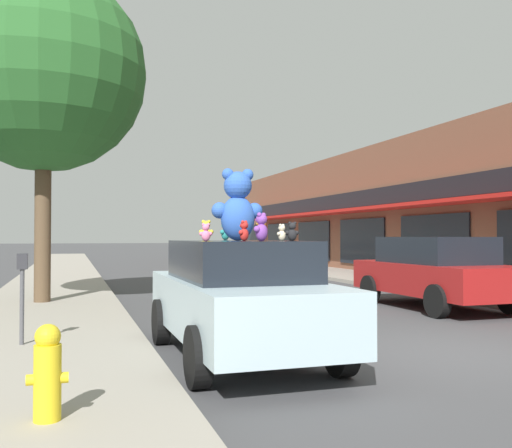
# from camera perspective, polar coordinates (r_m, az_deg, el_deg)

# --- Properties ---
(ground_plane) EXTENTS (260.00, 260.00, 0.00)m
(ground_plane) POSITION_cam_1_polar(r_m,az_deg,el_deg) (8.60, 19.14, -12.12)
(ground_plane) COLOR #424244
(sidewalk_near) EXTENTS (3.02, 90.00, 0.12)m
(sidewalk_near) POSITION_cam_1_polar(r_m,az_deg,el_deg) (6.93, -21.83, -14.26)
(sidewalk_near) COLOR gray
(sidewalk_near) RESTS_ON ground_plane
(plush_art_car) EXTENTS (1.89, 4.27, 1.57)m
(plush_art_car) POSITION_cam_1_polar(r_m,az_deg,el_deg) (7.70, -1.71, -7.21)
(plush_art_car) COLOR #ADC6D1
(plush_art_car) RESTS_ON ground_plane
(teddy_bear_giant) EXTENTS (0.73, 0.45, 0.99)m
(teddy_bear_giant) POSITION_cam_1_polar(r_m,az_deg,el_deg) (7.86, -1.85, 1.82)
(teddy_bear_giant) COLOR blue
(teddy_bear_giant) RESTS_ON plush_art_car
(teddy_bear_red) EXTENTS (0.18, 0.17, 0.26)m
(teddy_bear_red) POSITION_cam_1_polar(r_m,az_deg,el_deg) (7.09, -1.20, -0.72)
(teddy_bear_red) COLOR red
(teddy_bear_red) RESTS_ON plush_art_car
(teddy_bear_purple) EXTENTS (0.24, 0.23, 0.35)m
(teddy_bear_purple) POSITION_cam_1_polar(r_m,az_deg,el_deg) (6.86, 0.54, -0.34)
(teddy_bear_purple) COLOR purple
(teddy_bear_purple) RESTS_ON plush_art_car
(teddy_bear_orange) EXTENTS (0.19, 0.22, 0.31)m
(teddy_bear_orange) POSITION_cam_1_polar(r_m,az_deg,el_deg) (7.54, 0.55, -0.56)
(teddy_bear_orange) COLOR orange
(teddy_bear_orange) RESTS_ON plush_art_car
(teddy_bear_cream) EXTENTS (0.16, 0.14, 0.22)m
(teddy_bear_cream) POSITION_cam_1_polar(r_m,az_deg,el_deg) (7.29, 2.59, -0.88)
(teddy_bear_cream) COLOR beige
(teddy_bear_cream) RESTS_ON plush_art_car
(teddy_bear_pink) EXTENTS (0.16, 0.10, 0.22)m
(teddy_bear_pink) POSITION_cam_1_polar(r_m,az_deg,el_deg) (6.72, -5.04, -0.86)
(teddy_bear_pink) COLOR pink
(teddy_bear_pink) RESTS_ON plush_art_car
(teddy_bear_yellow) EXTENTS (0.22, 0.17, 0.29)m
(teddy_bear_yellow) POSITION_cam_1_polar(r_m,az_deg,el_deg) (8.17, -5.00, -0.66)
(teddy_bear_yellow) COLOR yellow
(teddy_bear_yellow) RESTS_ON plush_art_car
(teddy_bear_black) EXTENTS (0.18, 0.11, 0.25)m
(teddy_bear_black) POSITION_cam_1_polar(r_m,az_deg,el_deg) (7.45, 3.64, -0.76)
(teddy_bear_black) COLOR black
(teddy_bear_black) RESTS_ON plush_art_car
(teddy_bear_teal) EXTENTS (0.20, 0.20, 0.30)m
(teddy_bear_teal) POSITION_cam_1_polar(r_m,az_deg,el_deg) (8.72, -3.09, -0.69)
(teddy_bear_teal) COLOR teal
(teddy_bear_teal) RESTS_ON plush_art_car
(parked_car_far_center) EXTENTS (2.01, 4.33, 1.62)m
(parked_car_far_center) POSITION_cam_1_polar(r_m,az_deg,el_deg) (13.59, 17.46, -4.47)
(parked_car_far_center) COLOR maroon
(parked_car_far_center) RESTS_ON ground_plane
(street_tree) EXTENTS (4.71, 4.71, 7.72)m
(street_tree) POSITION_cam_1_polar(r_m,az_deg,el_deg) (14.58, -20.44, 14.12)
(street_tree) COLOR brown
(street_tree) RESTS_ON sidewalk_near
(fire_hydrant) EXTENTS (0.33, 0.22, 0.79)m
(fire_hydrant) POSITION_cam_1_polar(r_m,az_deg,el_deg) (5.13, -20.13, -13.74)
(fire_hydrant) COLOR yellow
(fire_hydrant) RESTS_ON sidewalk_near
(parking_meter) EXTENTS (0.14, 0.10, 1.27)m
(parking_meter) POSITION_cam_1_polar(r_m,az_deg,el_deg) (8.65, -22.35, -5.79)
(parking_meter) COLOR #4C4C51
(parking_meter) RESTS_ON sidewalk_near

